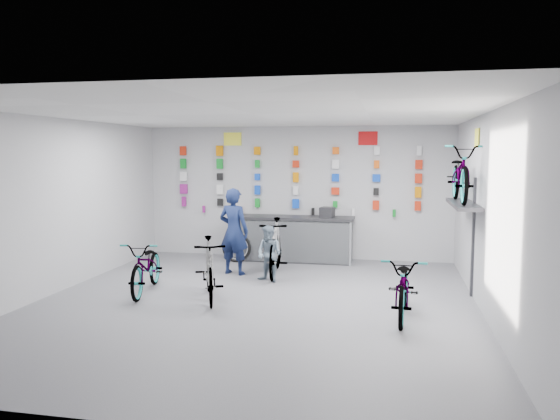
% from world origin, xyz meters
% --- Properties ---
extents(floor, '(8.00, 8.00, 0.00)m').
position_xyz_m(floor, '(0.00, 0.00, 0.00)').
color(floor, '#58575D').
rests_on(floor, ground).
extents(ceiling, '(8.00, 8.00, 0.00)m').
position_xyz_m(ceiling, '(0.00, 0.00, 3.00)').
color(ceiling, white).
rests_on(ceiling, wall_back).
extents(wall_back, '(7.00, 0.00, 7.00)m').
position_xyz_m(wall_back, '(0.00, 4.00, 1.50)').
color(wall_back, '#B8B8BB').
rests_on(wall_back, floor).
extents(wall_front, '(7.00, 0.00, 7.00)m').
position_xyz_m(wall_front, '(0.00, -4.00, 1.50)').
color(wall_front, '#B8B8BB').
rests_on(wall_front, floor).
extents(wall_left, '(0.00, 8.00, 8.00)m').
position_xyz_m(wall_left, '(-3.50, 0.00, 1.50)').
color(wall_left, '#B8B8BB').
rests_on(wall_left, floor).
extents(wall_right, '(0.00, 8.00, 8.00)m').
position_xyz_m(wall_right, '(3.50, 0.00, 1.50)').
color(wall_right, '#B8B8BB').
rests_on(wall_right, floor).
extents(counter, '(2.70, 0.66, 1.00)m').
position_xyz_m(counter, '(0.00, 3.54, 0.49)').
color(counter, black).
rests_on(counter, floor).
extents(merch_wall, '(5.57, 0.08, 1.57)m').
position_xyz_m(merch_wall, '(-0.09, 3.93, 1.80)').
color(merch_wall, '#891974').
rests_on(merch_wall, wall_back).
extents(wall_bracket, '(0.39, 1.90, 2.00)m').
position_xyz_m(wall_bracket, '(3.33, 1.20, 1.46)').
color(wall_bracket, '#333338').
rests_on(wall_bracket, wall_right).
extents(sign_left, '(0.42, 0.02, 0.30)m').
position_xyz_m(sign_left, '(-1.50, 3.98, 2.72)').
color(sign_left, '#FDF939').
rests_on(sign_left, wall_back).
extents(sign_right, '(0.42, 0.02, 0.30)m').
position_xyz_m(sign_right, '(1.60, 3.98, 2.72)').
color(sign_right, red).
rests_on(sign_right, wall_back).
extents(sign_side, '(0.02, 0.40, 0.30)m').
position_xyz_m(sign_side, '(3.48, 1.20, 2.65)').
color(sign_side, '#FDF939').
rests_on(sign_side, wall_right).
extents(bike_left, '(0.92, 1.84, 0.92)m').
position_xyz_m(bike_left, '(-1.97, 0.32, 0.46)').
color(bike_left, gray).
rests_on(bike_left, floor).
extents(bike_center, '(1.06, 1.76, 1.02)m').
position_xyz_m(bike_center, '(-0.76, 0.07, 0.51)').
color(bike_center, gray).
rests_on(bike_center, floor).
extents(bike_right, '(0.72, 1.82, 0.94)m').
position_xyz_m(bike_right, '(2.34, -0.27, 0.47)').
color(bike_right, gray).
rests_on(bike_right, floor).
extents(bike_service, '(0.72, 1.90, 1.11)m').
position_xyz_m(bike_service, '(-0.09, 2.09, 0.56)').
color(bike_service, gray).
rests_on(bike_service, floor).
extents(bike_wall, '(0.63, 1.80, 0.95)m').
position_xyz_m(bike_wall, '(3.25, 1.20, 2.05)').
color(bike_wall, gray).
rests_on(bike_wall, wall_bracket).
extents(clerk, '(0.70, 0.54, 1.72)m').
position_xyz_m(clerk, '(-0.91, 2.01, 0.86)').
color(clerk, '#121D43').
rests_on(clerk, floor).
extents(customer, '(0.63, 0.57, 1.05)m').
position_xyz_m(customer, '(-0.08, 1.52, 0.53)').
color(customer, slate).
rests_on(customer, floor).
extents(spare_wheel, '(0.65, 0.18, 0.65)m').
position_xyz_m(spare_wheel, '(-1.19, 3.17, 0.32)').
color(spare_wheel, black).
rests_on(spare_wheel, floor).
extents(register, '(0.33, 0.35, 0.22)m').
position_xyz_m(register, '(0.76, 3.55, 1.11)').
color(register, black).
rests_on(register, counter).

